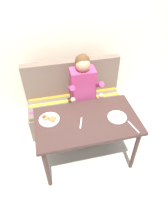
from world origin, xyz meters
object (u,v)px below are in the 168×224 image
person (84,89)px  fork (81,123)px  table (87,125)px  knife (133,127)px  couch (75,105)px  plate_breakfast (49,119)px  plate_eggs (117,117)px

person → fork: person is taller
table → fork: 0.12m
knife → fork: bearing=147.2°
couch → plate_breakfast: couch is taller
plate_eggs → person: bearing=111.6°
plate_breakfast → knife: bearing=-20.0°
plate_breakfast → knife: (0.90, -0.33, -0.01)m
table → plate_breakfast: 0.45m
plate_breakfast → fork: 0.37m
person → plate_breakfast: bearing=-137.0°
couch → table: bearing=-90.0°
person → plate_breakfast: 0.72m
plate_eggs → fork: plate_eggs is taller
couch → fork: size_ratio=8.47×
table → knife: knife is taller
couch → knife: bearing=-64.4°
person → plate_eggs: bearing=-68.4°
table → person: 0.61m
table → plate_eggs: size_ratio=5.37×
plate_breakfast → plate_eggs: (0.78, -0.14, -0.00)m
person → fork: size_ratio=7.13×
fork → knife: (0.56, -0.20, 0.00)m
couch → person: person is taller
person → knife: 0.90m
plate_breakfast → knife: 0.96m
plate_eggs → fork: size_ratio=1.31×
person → knife: person is taller
couch → plate_breakfast: bearing=-122.5°
person → knife: size_ratio=6.06×
fork → knife: size_ratio=0.85×
table → knife: size_ratio=6.00×
plate_eggs → fork: bearing=178.5°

